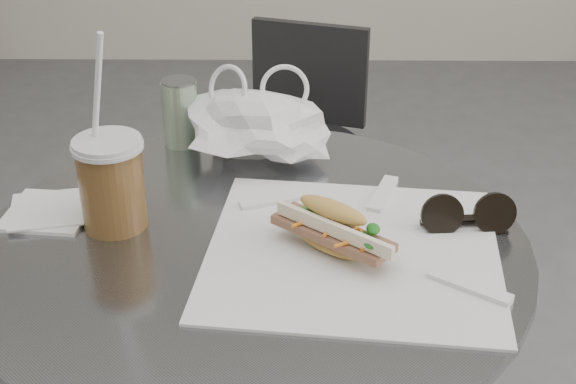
{
  "coord_description": "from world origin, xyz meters",
  "views": [
    {
      "loc": [
        0.06,
        -0.73,
        1.33
      ],
      "look_at": [
        0.05,
        0.25,
        0.79
      ],
      "focal_mm": 50.0,
      "sensor_mm": 36.0,
      "label": 1
    }
  ],
  "objects_px": {
    "sunglasses": "(467,217)",
    "drink_can": "(180,112)",
    "banh_mi": "(332,229)",
    "chair_far": "(292,190)",
    "iced_coffee": "(111,182)"
  },
  "relations": [
    {
      "from": "chair_far",
      "to": "banh_mi",
      "type": "relative_size",
      "value": 3.42
    },
    {
      "from": "banh_mi",
      "to": "iced_coffee",
      "type": "height_order",
      "value": "iced_coffee"
    },
    {
      "from": "chair_far",
      "to": "drink_can",
      "type": "relative_size",
      "value": 6.39
    },
    {
      "from": "chair_far",
      "to": "iced_coffee",
      "type": "relative_size",
      "value": 2.56
    },
    {
      "from": "banh_mi",
      "to": "sunglasses",
      "type": "bearing_deg",
      "value": 55.5
    },
    {
      "from": "chair_far",
      "to": "iced_coffee",
      "type": "height_order",
      "value": "iced_coffee"
    },
    {
      "from": "banh_mi",
      "to": "iced_coffee",
      "type": "relative_size",
      "value": 0.75
    },
    {
      "from": "chair_far",
      "to": "banh_mi",
      "type": "bearing_deg",
      "value": 111.07
    },
    {
      "from": "chair_far",
      "to": "sunglasses",
      "type": "height_order",
      "value": "sunglasses"
    },
    {
      "from": "sunglasses",
      "to": "drink_can",
      "type": "bearing_deg",
      "value": 143.13
    },
    {
      "from": "banh_mi",
      "to": "sunglasses",
      "type": "height_order",
      "value": "banh_mi"
    },
    {
      "from": "iced_coffee",
      "to": "sunglasses",
      "type": "height_order",
      "value": "iced_coffee"
    },
    {
      "from": "chair_far",
      "to": "drink_can",
      "type": "xyz_separation_m",
      "value": [
        -0.19,
        -0.59,
        0.47
      ]
    },
    {
      "from": "banh_mi",
      "to": "chair_far",
      "type": "bearing_deg",
      "value": 132.29
    },
    {
      "from": "chair_far",
      "to": "iced_coffee",
      "type": "xyz_separation_m",
      "value": [
        -0.25,
        -0.85,
        0.48
      ]
    }
  ]
}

